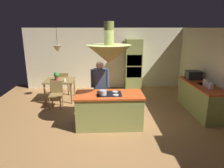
{
  "coord_description": "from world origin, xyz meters",
  "views": [
    {
      "loc": [
        -0.16,
        -5.15,
        2.56
      ],
      "look_at": [
        0.1,
        0.4,
        1.0
      ],
      "focal_mm": 32.35,
      "sensor_mm": 36.0,
      "label": 1
    }
  ],
  "objects_px": {
    "dining_table": "(60,82)",
    "canister_tea": "(205,82)",
    "person_at_island": "(100,85)",
    "canister_flour": "(211,86)",
    "chair_by_back_wall": "(64,82)",
    "oven_tower": "(133,65)",
    "potted_plant_on_table": "(57,76)",
    "kitchen_island": "(109,110)",
    "canister_sugar": "(208,84)",
    "cup_on_table": "(65,80)",
    "cooking_pot_on_cooktop": "(103,93)",
    "microwave_on_counter": "(193,75)",
    "chair_facing_island": "(56,92)"
  },
  "relations": [
    {
      "from": "dining_table",
      "to": "canister_tea",
      "type": "height_order",
      "value": "canister_tea"
    },
    {
      "from": "person_at_island",
      "to": "canister_flour",
      "type": "bearing_deg",
      "value": -7.52
    },
    {
      "from": "chair_by_back_wall",
      "to": "canister_flour",
      "type": "bearing_deg",
      "value": 151.17
    },
    {
      "from": "oven_tower",
      "to": "potted_plant_on_table",
      "type": "relative_size",
      "value": 7.06
    },
    {
      "from": "canister_flour",
      "to": "canister_tea",
      "type": "distance_m",
      "value": 0.36
    },
    {
      "from": "kitchen_island",
      "to": "canister_sugar",
      "type": "distance_m",
      "value": 2.93
    },
    {
      "from": "person_at_island",
      "to": "canister_tea",
      "type": "xyz_separation_m",
      "value": [
        3.08,
        -0.05,
        0.06
      ]
    },
    {
      "from": "oven_tower",
      "to": "potted_plant_on_table",
      "type": "xyz_separation_m",
      "value": [
        -2.88,
        -1.23,
        -0.13
      ]
    },
    {
      "from": "potted_plant_on_table",
      "to": "cup_on_table",
      "type": "bearing_deg",
      "value": -25.83
    },
    {
      "from": "canister_flour",
      "to": "potted_plant_on_table",
      "type": "bearing_deg",
      "value": 159.47
    },
    {
      "from": "kitchen_island",
      "to": "canister_flour",
      "type": "height_order",
      "value": "canister_flour"
    },
    {
      "from": "chair_by_back_wall",
      "to": "oven_tower",
      "type": "bearing_deg",
      "value": -170.64
    },
    {
      "from": "dining_table",
      "to": "chair_by_back_wall",
      "type": "xyz_separation_m",
      "value": [
        0.0,
        0.68,
        -0.15
      ]
    },
    {
      "from": "canister_tea",
      "to": "cooking_pot_on_cooktop",
      "type": "bearing_deg",
      "value": -165.56
    },
    {
      "from": "canister_flour",
      "to": "chair_by_back_wall",
      "type": "bearing_deg",
      "value": 151.17
    },
    {
      "from": "canister_sugar",
      "to": "canister_tea",
      "type": "bearing_deg",
      "value": 90.0
    },
    {
      "from": "person_at_island",
      "to": "potted_plant_on_table",
      "type": "xyz_separation_m",
      "value": [
        -1.54,
        1.32,
        -0.01
      ]
    },
    {
      "from": "cup_on_table",
      "to": "chair_by_back_wall",
      "type": "bearing_deg",
      "value": 103.22
    },
    {
      "from": "chair_by_back_wall",
      "to": "microwave_on_counter",
      "type": "height_order",
      "value": "microwave_on_counter"
    },
    {
      "from": "kitchen_island",
      "to": "dining_table",
      "type": "height_order",
      "value": "kitchen_island"
    },
    {
      "from": "dining_table",
      "to": "canister_tea",
      "type": "bearing_deg",
      "value": -17.8
    },
    {
      "from": "dining_table",
      "to": "chair_facing_island",
      "type": "distance_m",
      "value": 0.7
    },
    {
      "from": "kitchen_island",
      "to": "chair_by_back_wall",
      "type": "xyz_separation_m",
      "value": [
        -1.7,
        2.78,
        0.05
      ]
    },
    {
      "from": "person_at_island",
      "to": "cup_on_table",
      "type": "relative_size",
      "value": 18.2
    },
    {
      "from": "potted_plant_on_table",
      "to": "cooking_pot_on_cooktop",
      "type": "height_order",
      "value": "potted_plant_on_table"
    },
    {
      "from": "cooking_pot_on_cooktop",
      "to": "cup_on_table",
      "type": "bearing_deg",
      "value": 123.54
    },
    {
      "from": "chair_by_back_wall",
      "to": "canister_tea",
      "type": "xyz_separation_m",
      "value": [
        4.54,
        -2.14,
        0.5
      ]
    },
    {
      "from": "oven_tower",
      "to": "microwave_on_counter",
      "type": "xyz_separation_m",
      "value": [
        1.74,
        -1.82,
        -0.01
      ]
    },
    {
      "from": "canister_flour",
      "to": "canister_sugar",
      "type": "bearing_deg",
      "value": 90.0
    },
    {
      "from": "kitchen_island",
      "to": "canister_sugar",
      "type": "bearing_deg",
      "value": 9.25
    },
    {
      "from": "person_at_island",
      "to": "canister_sugar",
      "type": "xyz_separation_m",
      "value": [
        3.08,
        -0.23,
        0.06
      ]
    },
    {
      "from": "cup_on_table",
      "to": "dining_table",
      "type": "bearing_deg",
      "value": 132.93
    },
    {
      "from": "potted_plant_on_table",
      "to": "canister_tea",
      "type": "height_order",
      "value": "canister_tea"
    },
    {
      "from": "oven_tower",
      "to": "person_at_island",
      "type": "distance_m",
      "value": 2.89
    },
    {
      "from": "person_at_island",
      "to": "cooking_pot_on_cooktop",
      "type": "xyz_separation_m",
      "value": [
        0.08,
        -0.82,
        0.05
      ]
    },
    {
      "from": "person_at_island",
      "to": "potted_plant_on_table",
      "type": "distance_m",
      "value": 2.03
    },
    {
      "from": "potted_plant_on_table",
      "to": "canister_tea",
      "type": "bearing_deg",
      "value": -16.52
    },
    {
      "from": "microwave_on_counter",
      "to": "chair_by_back_wall",
      "type": "bearing_deg",
      "value": 163.32
    },
    {
      "from": "canister_sugar",
      "to": "canister_tea",
      "type": "xyz_separation_m",
      "value": [
        0.0,
        0.18,
        0.01
      ]
    },
    {
      "from": "oven_tower",
      "to": "dining_table",
      "type": "relative_size",
      "value": 2.07
    },
    {
      "from": "potted_plant_on_table",
      "to": "canister_sugar",
      "type": "bearing_deg",
      "value": -18.55
    },
    {
      "from": "canister_tea",
      "to": "person_at_island",
      "type": "bearing_deg",
      "value": 179.13
    },
    {
      "from": "cup_on_table",
      "to": "canister_tea",
      "type": "distance_m",
      "value": 4.5
    },
    {
      "from": "chair_facing_island",
      "to": "canister_tea",
      "type": "xyz_separation_m",
      "value": [
        4.54,
        -0.78,
        0.5
      ]
    },
    {
      "from": "microwave_on_counter",
      "to": "kitchen_island",
      "type": "bearing_deg",
      "value": -153.42
    },
    {
      "from": "oven_tower",
      "to": "canister_sugar",
      "type": "height_order",
      "value": "oven_tower"
    },
    {
      "from": "chair_facing_island",
      "to": "cup_on_table",
      "type": "relative_size",
      "value": 9.67
    },
    {
      "from": "canister_sugar",
      "to": "potted_plant_on_table",
      "type": "bearing_deg",
      "value": 161.45
    },
    {
      "from": "chair_facing_island",
      "to": "canister_tea",
      "type": "distance_m",
      "value": 4.63
    },
    {
      "from": "dining_table",
      "to": "chair_facing_island",
      "type": "relative_size",
      "value": 1.17
    }
  ]
}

